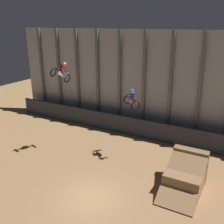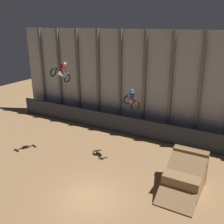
{
  "view_description": "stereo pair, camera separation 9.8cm",
  "coord_description": "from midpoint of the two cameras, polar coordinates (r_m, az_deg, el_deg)",
  "views": [
    {
      "loc": [
        7.78,
        -11.27,
        10.33
      ],
      "look_at": [
        -1.68,
        5.78,
        3.62
      ],
      "focal_mm": 42.0,
      "sensor_mm": 36.0,
      "label": 1
    },
    {
      "loc": [
        7.86,
        -11.22,
        10.33
      ],
      "look_at": [
        -1.68,
        5.78,
        3.62
      ],
      "focal_mm": 42.0,
      "sensor_mm": 36.0,
      "label": 2
    }
  ],
  "objects": [
    {
      "name": "rider_bike_right_air",
      "position": [
        19.88,
        4.44,
        2.67
      ],
      "size": [
        1.65,
        1.57,
        1.49
      ],
      "rotation": [
        0.07,
        0.0,
        0.85
      ],
      "color": "black"
    },
    {
      "name": "ground_plane",
      "position": [
        17.16,
        -4.63,
        -18.09
      ],
      "size": [
        60.0,
        60.0,
        0.0
      ],
      "primitive_type": "plane",
      "color": "#9E754C"
    },
    {
      "name": "arena_back_wall",
      "position": [
        24.5,
        9.98,
        5.83
      ],
      "size": [
        32.0,
        0.4,
        9.73
      ],
      "color": "#A3A8B2",
      "rests_on": "ground_plane"
    },
    {
      "name": "lower_barrier",
      "position": [
        24.46,
        8.34,
        -3.91
      ],
      "size": [
        31.36,
        0.2,
        1.78
      ],
      "color": "#2D333D",
      "rests_on": "ground_plane"
    },
    {
      "name": "dirt_ramp",
      "position": [
        18.25,
        15.84,
        -13.18
      ],
      "size": [
        2.32,
        4.1,
        2.41
      ],
      "color": "#966F48",
      "rests_on": "ground_plane"
    },
    {
      "name": "rider_bike_left_air",
      "position": [
        20.81,
        -10.84,
        8.47
      ],
      "size": [
        1.16,
        1.81,
        1.67
      ],
      "rotation": [
        -0.49,
        0.0,
        -0.27
      ],
      "color": "black"
    }
  ]
}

